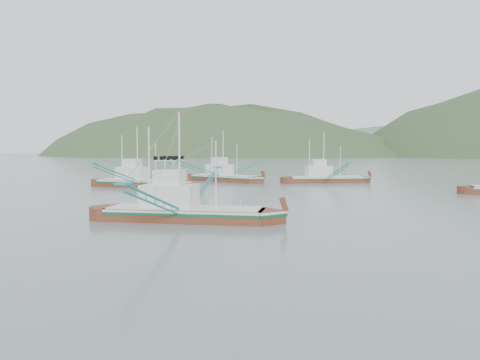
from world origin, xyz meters
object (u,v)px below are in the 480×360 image
at_px(bg_boat_far, 325,171).
at_px(bg_boat_extra, 225,171).
at_px(main_boat, 183,200).
at_px(bg_boat_left, 139,178).

bearing_deg(bg_boat_far, bg_boat_extra, 164.07).
distance_m(main_boat, bg_boat_left, 38.87).
bearing_deg(bg_boat_extra, bg_boat_left, -99.05).
bearing_deg(main_boat, bg_boat_left, 118.02).
relative_size(bg_boat_far, bg_boat_extra, 0.89).
bearing_deg(bg_boat_extra, bg_boat_far, 28.34).
bearing_deg(bg_boat_extra, main_boat, -54.39).
xyz_separation_m(bg_boat_left, bg_boat_extra, (7.74, 17.41, 0.48)).
xyz_separation_m(main_boat, bg_boat_extra, (-17.68, 46.81, 0.10)).
distance_m(bg_boat_left, bg_boat_extra, 19.06).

